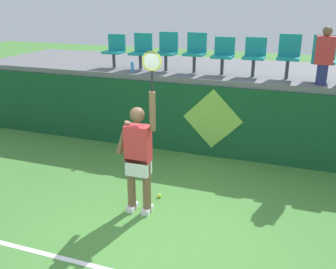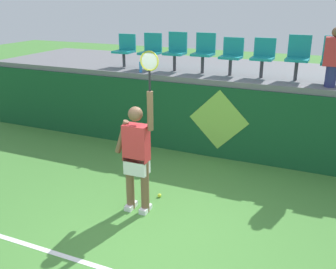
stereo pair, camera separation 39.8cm
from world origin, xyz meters
The scene contains 16 objects.
ground_plane centered at (0.00, 0.00, 0.00)m, with size 40.00×40.00×0.00m, color #478438.
court_back_wall centered at (0.00, 3.25, 0.76)m, with size 12.35×0.20×1.52m, color #144C28.
spectator_platform centered at (0.00, 4.71, 1.58)m, with size 12.35×3.01×0.12m, color slate.
tennis_player centered at (-0.55, 0.58, 0.97)m, with size 0.75×0.27×2.54m.
tennis_ball centered at (-0.41, 1.09, 0.03)m, with size 0.07×0.07×0.07m, color #D1E533.
water_bottle centered at (-1.93, 3.38, 1.76)m, with size 0.07×0.07×0.23m, color #338CE5.
stadium_chair_0 centered at (-2.61, 3.91, 2.06)m, with size 0.44×0.42×0.75m.
stadium_chair_1 centered at (-1.93, 3.92, 2.08)m, with size 0.44×0.42×0.80m.
stadium_chair_2 centered at (-1.31, 3.92, 2.11)m, with size 0.44×0.42×0.84m.
stadium_chair_3 centered at (-0.65, 3.92, 2.12)m, with size 0.44×0.42×0.85m.
stadium_chair_4 centered at (-0.02, 3.91, 2.08)m, with size 0.44×0.42×0.78m.
stadium_chair_5 centered at (0.64, 3.91, 2.09)m, with size 0.44×0.42×0.79m.
stadium_chair_6 centered at (1.32, 3.92, 2.13)m, with size 0.44×0.42×0.88m.
stadium_chair_7 centered at (1.98, 3.92, 2.12)m, with size 0.44×0.42×0.88m.
spectator_0 centered at (1.98, 3.50, 2.20)m, with size 0.34×0.20×1.08m.
wall_signage_mount centered at (-0.02, 3.15, 0.00)m, with size 1.27×0.01×1.47m.
Camera 1 is at (1.72, -4.39, 3.24)m, focal length 41.57 mm.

